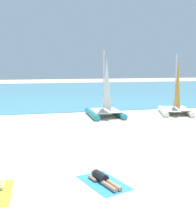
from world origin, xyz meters
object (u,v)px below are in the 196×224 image
at_px(sailboat_teal, 105,107).
at_px(towel_middle, 104,183).
at_px(sunbather_middle, 103,178).
at_px(sailboat_white, 176,105).

xyz_separation_m(sailboat_teal, towel_middle, (-3.21, -11.82, -0.74)).
xyz_separation_m(towel_middle, sunbather_middle, (-0.02, 0.06, 0.13)).
xyz_separation_m(sailboat_teal, sailboat_white, (5.80, -0.25, -0.03)).
distance_m(sailboat_teal, towel_middle, 12.27).
bearing_deg(sunbather_middle, towel_middle, -90.00).
bearing_deg(sunbather_middle, sailboat_white, 33.90).
bearing_deg(sailboat_teal, sailboat_white, -1.37).
bearing_deg(towel_middle, sailboat_teal, 74.81).
bearing_deg(sailboat_teal, towel_middle, -104.10).
bearing_deg(sunbather_middle, sailboat_teal, 56.67).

